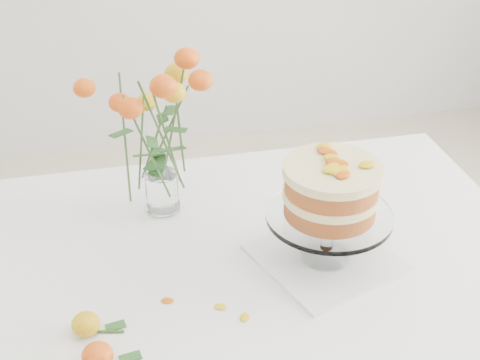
% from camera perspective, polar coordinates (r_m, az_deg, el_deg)
% --- Properties ---
extents(table, '(1.43, 0.93, 0.76)m').
position_cam_1_polar(table, '(1.50, -1.94, -9.51)').
color(table, tan).
rests_on(table, ground).
extents(napkin, '(0.34, 0.34, 0.01)m').
position_cam_1_polar(napkin, '(1.46, 7.29, -6.66)').
color(napkin, white).
rests_on(napkin, table).
extents(cake_stand, '(0.26, 0.26, 0.24)m').
position_cam_1_polar(cake_stand, '(1.37, 7.74, -1.27)').
color(cake_stand, white).
rests_on(cake_stand, napkin).
extents(rose_vase, '(0.32, 0.32, 0.40)m').
position_cam_1_polar(rose_vase, '(1.50, -7.08, 4.97)').
color(rose_vase, white).
rests_on(rose_vase, table).
extents(loose_rose_near, '(0.10, 0.05, 0.05)m').
position_cam_1_polar(loose_rose_near, '(1.30, -13.00, -11.89)').
color(loose_rose_near, yellow).
rests_on(loose_rose_near, table).
extents(loose_rose_far, '(0.10, 0.06, 0.05)m').
position_cam_1_polar(loose_rose_far, '(1.24, -12.04, -14.46)').
color(loose_rose_far, '#DC4A0A').
rests_on(loose_rose_far, table).
extents(stray_petal_a, '(0.03, 0.02, 0.00)m').
position_cam_1_polar(stray_petal_a, '(1.36, -6.24, -10.22)').
color(stray_petal_a, '#E3B60E').
rests_on(stray_petal_a, table).
extents(stray_petal_b, '(0.03, 0.02, 0.00)m').
position_cam_1_polar(stray_petal_b, '(1.34, -1.69, -10.76)').
color(stray_petal_b, '#E3B60E').
rests_on(stray_petal_b, table).
extents(stray_petal_c, '(0.03, 0.02, 0.00)m').
position_cam_1_polar(stray_petal_c, '(1.31, 0.40, -11.65)').
color(stray_petal_c, '#E3B60E').
rests_on(stray_petal_c, table).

